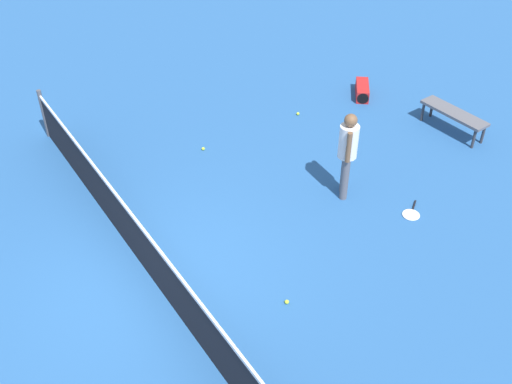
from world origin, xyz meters
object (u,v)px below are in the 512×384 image
courtside_bench (454,114)px  tennis_ball_near_player (298,114)px  player_near_side (348,149)px  equipment_bag (362,91)px  tennis_ball_midcourt (203,149)px  tennis_ball_by_net (287,302)px  tennis_racket_near_player (411,214)px

courtside_bench → tennis_ball_near_player: bearing=44.8°
player_near_side → equipment_bag: size_ratio=2.13×
player_near_side → courtside_bench: size_ratio=1.12×
tennis_ball_midcourt → tennis_ball_near_player: bearing=-88.7°
tennis_ball_by_net → equipment_bag: equipment_bag is taller
tennis_ball_near_player → equipment_bag: bearing=-94.5°
courtside_bench → equipment_bag: 2.28m
tennis_ball_midcourt → courtside_bench: (-2.27, -4.74, 0.38)m
player_near_side → tennis_ball_midcourt: (2.69, 1.44, -0.98)m
tennis_ball_by_net → tennis_ball_midcourt: bearing=-12.9°
player_near_side → tennis_ball_by_net: player_near_side is taller
tennis_ball_by_net → tennis_ball_midcourt: (4.29, -0.98, 0.00)m
tennis_ball_near_player → tennis_ball_by_net: same height
player_near_side → tennis_ball_midcourt: player_near_side is taller
player_near_side → tennis_ball_near_player: 3.08m
tennis_racket_near_player → tennis_ball_near_player: bearing=-5.2°
tennis_ball_by_net → equipment_bag: 6.65m
tennis_racket_near_player → tennis_ball_by_net: bearing=98.9°
tennis_ball_midcourt → courtside_bench: 5.27m
player_near_side → courtside_bench: 3.38m
equipment_bag → tennis_ball_near_player: bearing=85.5°
tennis_ball_midcourt → equipment_bag: size_ratio=0.08×
tennis_racket_near_player → tennis_ball_midcourt: 4.34m
tennis_racket_near_player → equipment_bag: size_ratio=0.72×
tennis_racket_near_player → tennis_ball_by_net: 3.10m
player_near_side → tennis_ball_near_player: player_near_side is taller
tennis_ball_by_net → tennis_ball_midcourt: 4.40m
tennis_ball_near_player → player_near_side: bearing=160.0°
tennis_ball_near_player → courtside_bench: size_ratio=0.04×
courtside_bench → tennis_racket_near_player: bearing=120.1°
player_near_side → tennis_ball_near_player: (2.74, -1.00, -0.98)m
tennis_racket_near_player → tennis_ball_near_player: tennis_ball_near_player is taller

